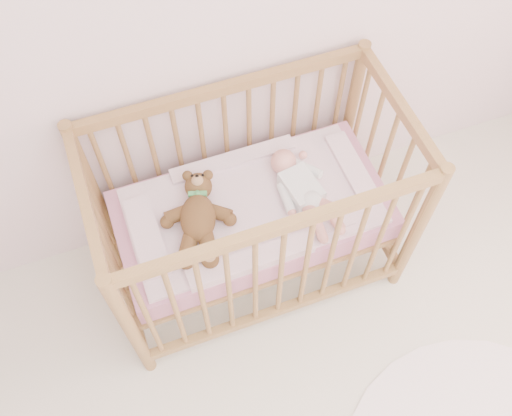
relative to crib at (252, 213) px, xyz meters
name	(u,v)px	position (x,y,z in m)	size (l,w,h in m)	color
wall_back	(218,3)	(0.02, 0.40, 0.85)	(4.00, 0.02, 2.70)	silver
crib	(252,213)	(0.00, 0.00, 0.00)	(1.36, 0.76, 1.00)	#AE7B4A
mattress	(252,215)	(0.00, 0.00, -0.01)	(1.22, 0.62, 0.13)	#CB7F9E
blanket	(252,206)	(0.00, 0.00, 0.06)	(1.10, 0.58, 0.06)	#E9A0B7
baby	(301,186)	(0.22, -0.02, 0.14)	(0.25, 0.52, 0.13)	white
teddy_bear	(198,217)	(-0.25, -0.02, 0.15)	(0.34, 0.48, 0.13)	brown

